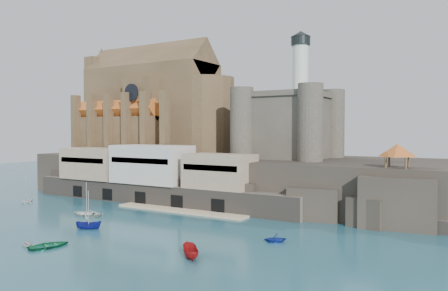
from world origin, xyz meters
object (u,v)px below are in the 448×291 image
at_px(castle_keep, 289,122).
at_px(boat_2, 89,229).
at_px(church, 155,110).
at_px(boat_1, 27,246).
at_px(pavilion, 397,152).

distance_m(castle_keep, boat_2, 50.58).
relative_size(church, castle_keep, 1.60).
xyz_separation_m(castle_keep, boat_2, (-17.77, -43.68, -18.31)).
bearing_deg(church, boat_1, -67.49).
bearing_deg(boat_2, castle_keep, -48.85).
bearing_deg(church, pavilion, -13.48).
xyz_separation_m(castle_keep, pavilion, (25.92, -15.08, -5.59)).
bearing_deg(boat_1, pavilion, -16.76).
bearing_deg(pavilion, church, 166.52).
height_order(pavilion, boat_1, pavilion).
xyz_separation_m(castle_keep, boat_1, (-16.77, -55.76, -18.31)).
height_order(pavilion, boat_2, pavilion).
bearing_deg(boat_2, pavilion, -83.51).
bearing_deg(pavilion, boat_1, -136.38).
distance_m(church, boat_2, 54.49).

